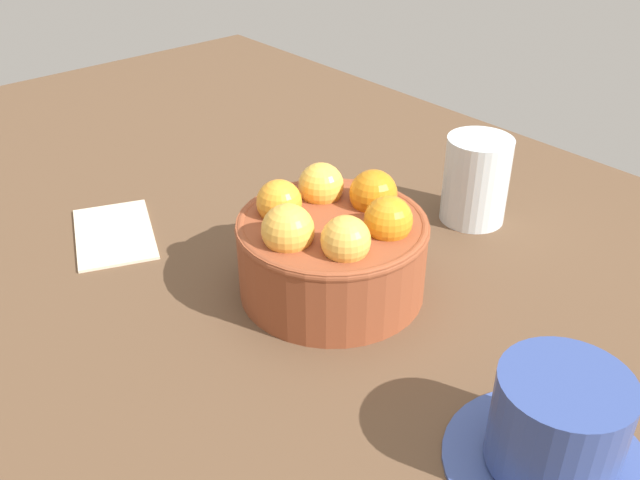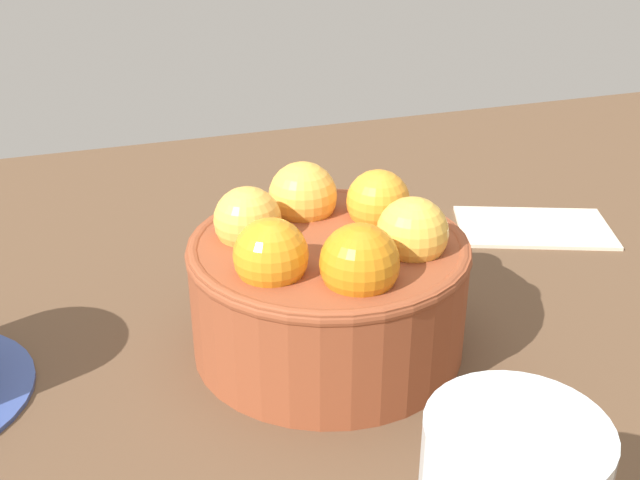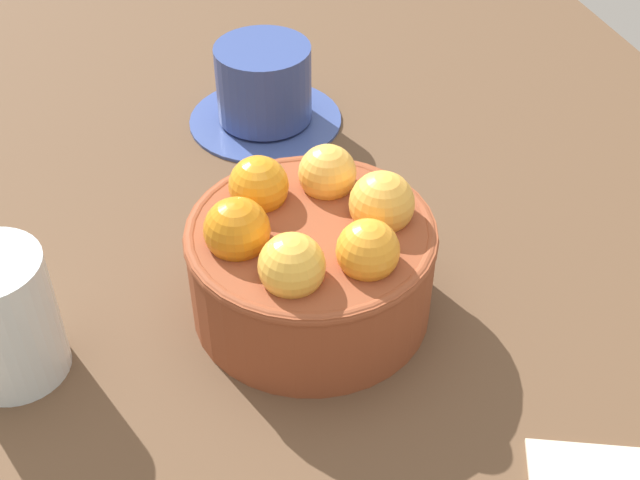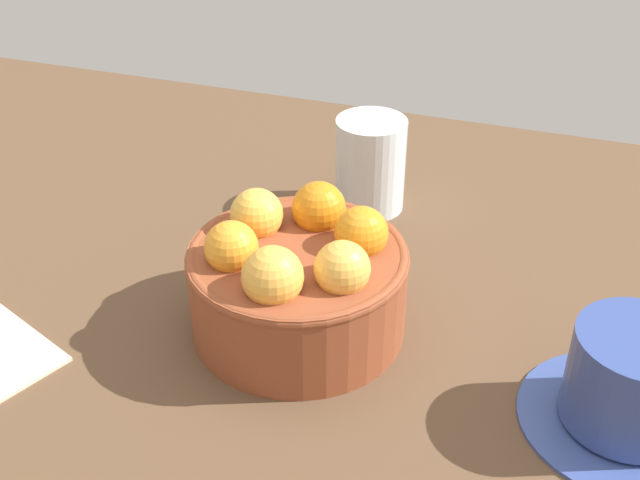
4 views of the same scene
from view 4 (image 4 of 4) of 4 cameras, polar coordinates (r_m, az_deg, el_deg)
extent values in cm
cube|color=brown|center=(65.13, -1.52, -7.42)|extent=(154.51, 87.65, 3.38)
cylinder|color=brown|center=(61.80, -1.59, -3.65)|extent=(16.89, 16.89, 7.30)
torus|color=brown|center=(59.91, -1.63, -1.16)|extent=(17.09, 17.09, 1.00)
sphere|color=orange|center=(60.01, 2.99, 0.50)|extent=(4.19, 4.19, 4.19)
sphere|color=orange|center=(63.08, -0.14, 2.31)|extent=(4.38, 4.38, 4.38)
sphere|color=#F5B744|center=(62.42, -4.59, 1.84)|extent=(4.25, 4.25, 4.25)
sphere|color=orange|center=(58.63, -6.41, -0.55)|extent=(4.08, 4.08, 4.08)
sphere|color=#F3AD42|center=(55.32, -3.39, -2.67)|extent=(4.46, 4.46, 4.46)
sphere|color=#F6B247|center=(56.06, 1.61, -2.08)|extent=(4.12, 4.12, 4.12)
cylinder|color=#384D90|center=(59.89, 20.91, -11.99)|extent=(14.24, 14.24, 0.60)
cylinder|color=#33478C|center=(57.39, 21.66, -9.27)|extent=(8.71, 8.71, 7.04)
cylinder|color=silver|center=(77.67, 3.81, 5.45)|extent=(6.90, 6.90, 9.33)
camera|label=1|loc=(0.24, 78.93, -1.23)|focal=39.05mm
camera|label=2|loc=(0.86, 17.59, 22.84)|focal=42.85mm
camera|label=3|loc=(0.83, -31.69, 31.02)|focal=47.52mm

